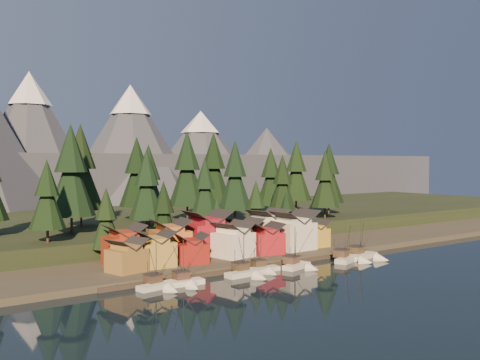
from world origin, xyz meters
TOP-DOWN VIEW (x-y plane):
  - ground at (0.00, 0.00)m, footprint 500.00×500.00m
  - shore_strip at (0.00, 40.00)m, footprint 400.00×50.00m
  - hillside at (0.00, 90.00)m, footprint 420.00×100.00m
  - dock at (0.00, 16.50)m, footprint 80.00×4.00m
  - mountain_ridge at (-4.20, 213.59)m, footprint 560.00×190.00m
  - boat_0 at (-28.40, 10.27)m, footprint 9.55×10.13m
  - boat_1 at (-22.73, 9.69)m, footprint 8.75×9.43m
  - boat_2 at (-6.72, 9.32)m, footprint 10.39×11.23m
  - boat_3 at (-0.81, 11.11)m, footprint 9.25×9.92m
  - boat_4 at (8.60, 9.02)m, footprint 9.11×9.72m
  - boat_5 at (25.30, 7.74)m, footprint 10.08×10.67m
  - boat_6 at (31.94, 8.29)m, footprint 11.26×11.87m
  - house_front_0 at (-29.85, 23.75)m, footprint 8.86×8.56m
  - house_front_1 at (-21.96, 25.35)m, footprint 8.65×8.36m
  - house_front_2 at (-12.76, 24.46)m, footprint 8.84×8.88m
  - house_front_3 at (0.21, 25.17)m, footprint 10.14×9.80m
  - house_front_4 at (10.32, 24.50)m, footprint 9.49×9.98m
  - house_front_5 at (20.45, 24.65)m, footprint 10.32×9.41m
  - house_front_6 at (28.24, 25.06)m, footprint 7.88×7.47m
  - house_back_0 at (-27.14, 31.22)m, footprint 9.47×9.14m
  - house_back_1 at (-14.39, 32.05)m, footprint 10.36×10.45m
  - house_back_2 at (-2.34, 33.59)m, footprint 11.41×10.59m
  - house_back_3 at (8.35, 31.34)m, footprint 9.02×8.10m
  - house_back_4 at (18.20, 33.28)m, footprint 10.44×10.08m
  - house_back_5 at (29.79, 32.15)m, footprint 9.29×9.39m
  - tree_hill_2 at (-40.00, 48.00)m, footprint 8.87×8.87m
  - tree_hill_3 at (-30.00, 60.00)m, footprint 13.10×13.10m
  - tree_hill_4 at (-22.00, 75.00)m, footprint 13.62×13.62m
  - tree_hill_5 at (-12.00, 50.00)m, footprint 10.19×10.19m
  - tree_hill_6 at (-4.00, 65.00)m, footprint 10.95×10.95m
  - tree_hill_7 at (6.00, 48.00)m, footprint 9.18×9.18m
  - tree_hill_8 at (14.00, 72.00)m, footprint 13.15×13.15m
  - tree_hill_9 at (22.00, 55.00)m, footprint 11.59×11.59m
  - tree_hill_10 at (30.00, 80.00)m, footprint 13.29×13.29m
  - tree_hill_11 at (38.00, 50.00)m, footprint 9.62×9.62m
  - tree_hill_12 at (46.00, 66.00)m, footprint 10.91×10.91m
  - tree_hill_13 at (56.00, 48.00)m, footprint 10.31×10.31m
  - tree_hill_14 at (64.00, 72.00)m, footprint 12.29×12.29m
  - tree_hill_15 at (0.00, 82.00)m, footprint 12.26×12.26m
  - tree_hill_17 at (68.00, 58.00)m, footprint 11.64×11.64m
  - tree_shore_0 at (-28.00, 40.00)m, footprint 7.79×7.79m
  - tree_shore_1 at (-12.00, 40.00)m, footprint 8.34×8.34m
  - tree_shore_2 at (5.00, 40.00)m, footprint 6.19×6.19m
  - tree_shore_3 at (19.00, 40.00)m, footprint 8.15×8.15m
  - tree_shore_4 at (31.00, 40.00)m, footprint 6.56×6.56m

SIDE VIEW (x-z plane):
  - ground at x=0.00m, z-range 0.00..0.00m
  - dock at x=0.00m, z-range 0.00..1.00m
  - shore_strip at x=0.00m, z-range 0.00..1.50m
  - boat_3 at x=-0.81m, z-range -3.14..6.82m
  - boat_0 at x=-28.40m, z-range -3.30..7.32m
  - boat_2 at x=-6.72m, z-range -3.54..7.66m
  - boat_1 at x=-22.73m, z-range -3.24..7.42m
  - boat_6 at x=31.94m, z-range -3.82..8.37m
  - boat_4 at x=8.60m, z-range -3.38..7.98m
  - boat_5 at x=25.30m, z-range -3.63..8.34m
  - hillside at x=0.00m, z-range 0.00..6.00m
  - house_front_2 at x=-12.76m, z-range 1.68..8.75m
  - house_front_0 at x=-29.85m, z-range 1.69..9.11m
  - house_front_6 at x=28.24m, z-range 1.69..9.35m
  - house_front_4 at x=10.32m, z-range 1.71..9.83m
  - house_front_1 at x=-21.96m, z-range 1.71..10.04m
  - house_back_3 at x=8.35m, z-range 1.72..10.55m
  - house_front_3 at x=0.21m, z-range 1.73..10.74m
  - house_back_0 at x=-27.14m, z-range 1.74..11.39m
  - house_back_5 at x=29.79m, z-range 1.75..11.64m
  - house_back_1 at x=-14.39m, z-range 1.75..11.76m
  - house_back_4 at x=18.20m, z-range 1.77..12.43m
  - house_front_5 at x=20.45m, z-range 1.77..12.47m
  - house_back_2 at x=-2.34m, z-range 1.79..13.22m
  - tree_shore_2 at x=5.00m, z-range 2.16..16.57m
  - tree_shore_4 at x=31.00m, z-range 2.20..17.49m
  - tree_shore_0 at x=-28.00m, z-range 2.34..20.50m
  - tree_shore_3 at x=19.00m, z-range 2.38..21.37m
  - tree_shore_1 at x=-12.00m, z-range 2.40..21.83m
  - tree_hill_2 at x=-40.00m, z-range 6.96..27.63m
  - tree_hill_7 at x=6.00m, z-range 6.99..28.39m
  - tree_hill_11 at x=38.00m, z-range 7.04..29.46m
  - tree_hill_5 at x=-12.00m, z-range 7.11..30.83m
  - tree_hill_13 at x=56.00m, z-range 7.12..31.14m
  - tree_hill_12 at x=46.00m, z-range 7.19..32.61m
  - tree_hill_6 at x=-4.00m, z-range 7.19..32.69m
  - tree_hill_9 at x=22.00m, z-range 7.26..34.27m
  - tree_hill_17 at x=68.00m, z-range 7.27..34.38m
  - tree_hill_15 at x=0.00m, z-range 7.33..35.90m
  - tree_hill_14 at x=64.00m, z-range 7.34..35.96m
  - tree_hill_3 at x=-30.00m, z-range 7.43..37.94m
  - tree_hill_8 at x=14.00m, z-range 7.43..38.07m
  - tree_hill_10 at x=30.00m, z-range 7.45..38.42m
  - tree_hill_4 at x=-22.00m, z-range 7.48..39.22m
  - mountain_ridge at x=-4.20m, z-range -18.94..71.06m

